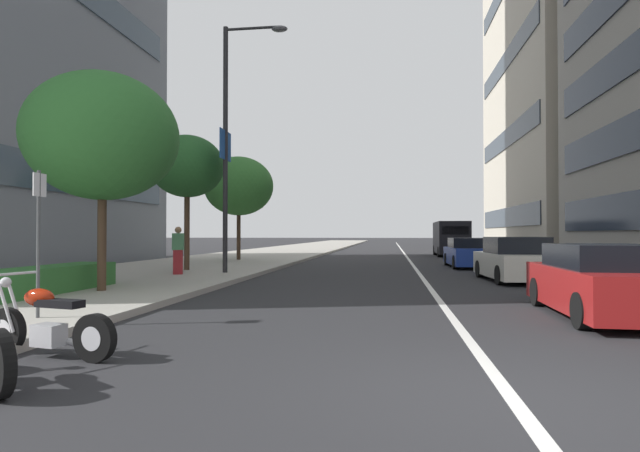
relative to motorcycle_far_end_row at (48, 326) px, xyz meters
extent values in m
plane|color=#262628|center=(-1.06, -5.55, -0.40)|extent=(400.00, 400.00, 0.00)
cube|color=#A39E93|center=(28.94, 4.67, -0.33)|extent=(160.00, 8.36, 0.15)
cube|color=silver|center=(33.94, -5.55, -0.40)|extent=(110.00, 0.16, 0.01)
cylinder|color=black|center=(0.15, 0.71, -0.10)|extent=(0.25, 0.61, 0.60)
cylinder|color=silver|center=(0.15, 0.71, -0.10)|extent=(0.19, 0.32, 0.30)
cylinder|color=black|center=(-0.17, -0.76, -0.10)|extent=(0.25, 0.61, 0.60)
cylinder|color=silver|center=(-0.17, -0.76, -0.10)|extent=(0.19, 0.32, 0.30)
cube|color=silver|center=(-0.01, -0.02, -0.12)|extent=(0.34, 0.43, 0.28)
cube|color=black|center=(-0.05, -0.20, 0.30)|extent=(0.35, 0.67, 0.10)
ellipsoid|color=#991E0A|center=(0.03, 0.14, 0.36)|extent=(0.33, 0.50, 0.24)
cylinder|color=silver|center=(0.07, 0.65, 0.20)|extent=(0.11, 0.32, 0.64)
cylinder|color=silver|center=(0.20, 0.62, 0.20)|extent=(0.11, 0.32, 0.64)
cylinder|color=silver|center=(0.12, 0.56, 0.66)|extent=(0.59, 0.16, 0.04)
sphere|color=silver|center=(0.16, 0.73, 0.54)|extent=(0.14, 0.14, 0.14)
cylinder|color=silver|center=(0.07, -0.33, -0.22)|extent=(0.23, 0.69, 0.16)
cube|color=maroon|center=(4.31, -8.42, 0.14)|extent=(4.30, 1.92, 0.79)
cube|color=black|center=(4.17, -8.41, 0.76)|extent=(2.39, 1.73, 0.45)
cylinder|color=black|center=(5.73, -7.62, -0.09)|extent=(0.63, 0.24, 0.62)
cylinder|color=black|center=(5.69, -9.28, -0.09)|extent=(0.63, 0.24, 0.62)
cylinder|color=black|center=(2.92, -7.55, -0.09)|extent=(0.63, 0.24, 0.62)
cube|color=beige|center=(11.82, -8.56, 0.14)|extent=(4.33, 2.06, 0.79)
cube|color=black|center=(11.68, -8.57, 0.81)|extent=(2.11, 1.80, 0.55)
cylinder|color=black|center=(13.18, -7.64, -0.09)|extent=(0.63, 0.25, 0.62)
cylinder|color=black|center=(13.26, -9.33, -0.09)|extent=(0.63, 0.25, 0.62)
cylinder|color=black|center=(10.38, -7.78, -0.09)|extent=(0.63, 0.25, 0.62)
cylinder|color=black|center=(10.47, -9.47, -0.09)|extent=(0.63, 0.25, 0.62)
cube|color=navy|center=(18.86, -8.10, 0.14)|extent=(4.46, 1.90, 0.78)
cube|color=black|center=(18.93, -8.10, 0.76)|extent=(2.11, 1.72, 0.47)
cylinder|color=black|center=(20.31, -7.25, -0.09)|extent=(0.62, 0.23, 0.62)
cylinder|color=black|center=(20.33, -8.91, -0.09)|extent=(0.62, 0.23, 0.62)
cylinder|color=black|center=(17.38, -7.30, -0.09)|extent=(0.62, 0.23, 0.62)
cylinder|color=black|center=(17.41, -8.96, -0.09)|extent=(0.62, 0.23, 0.62)
cube|color=black|center=(31.38, -8.72, 0.93)|extent=(5.76, 2.15, 2.23)
cube|color=black|center=(28.54, -8.69, 1.42)|extent=(0.06, 1.76, 0.56)
cylinder|color=black|center=(33.34, -7.79, -0.04)|extent=(0.72, 0.27, 0.72)
cylinder|color=black|center=(33.32, -9.69, -0.04)|extent=(0.72, 0.27, 0.72)
cylinder|color=black|center=(29.44, -7.75, -0.04)|extent=(0.72, 0.27, 0.72)
cylinder|color=black|center=(29.42, -9.65, -0.04)|extent=(0.72, 0.27, 0.72)
cylinder|color=#47494C|center=(1.96, 1.61, 1.01)|extent=(0.06, 0.06, 2.54)
cube|color=silver|center=(1.96, 1.60, 2.03)|extent=(0.32, 0.02, 0.40)
cylinder|color=#232326|center=(12.29, 1.71, 4.35)|extent=(0.18, 0.18, 9.22)
cylinder|color=#232326|center=(12.29, 0.68, 8.86)|extent=(0.10, 2.07, 0.10)
ellipsoid|color=slate|center=(12.29, -0.36, 8.78)|extent=(0.44, 0.60, 0.20)
cube|color=#194C99|center=(11.94, 1.71, 4.51)|extent=(0.56, 0.03, 1.10)
cube|color=#194C99|center=(12.64, 1.71, 4.51)|extent=(0.56, 0.03, 1.10)
cube|color=#337033|center=(5.26, 3.99, 0.06)|extent=(4.83, 1.10, 0.64)
cylinder|color=#473323|center=(6.03, 2.88, 0.99)|extent=(0.22, 0.22, 2.49)
ellipsoid|color=#2D6B2D|center=(6.03, 2.88, 3.67)|extent=(3.81, 3.81, 3.24)
cylinder|color=#473323|center=(13.42, 3.67, 1.27)|extent=(0.22, 0.22, 3.06)
ellipsoid|color=#265B28|center=(13.42, 3.67, 3.90)|extent=(2.94, 2.94, 2.50)
cylinder|color=#473323|center=(21.59, 4.01, 1.08)|extent=(0.22, 0.22, 2.67)
ellipsoid|color=#387A33|center=(21.59, 4.01, 3.87)|extent=(3.88, 3.88, 3.30)
cube|color=maroon|center=(11.25, 3.10, 0.18)|extent=(0.32, 0.38, 0.87)
cube|color=#3F724C|center=(11.25, 3.10, 0.91)|extent=(0.36, 0.46, 0.60)
sphere|color=#8C6647|center=(11.25, 3.10, 1.33)|extent=(0.23, 0.23, 0.23)
cube|color=beige|center=(35.75, -22.17, 17.71)|extent=(20.24, 17.16, 36.24)
cube|color=#2D3842|center=(35.75, -13.55, 2.49)|extent=(18.22, 0.08, 1.50)
cube|color=#2D3842|center=(35.75, -13.55, 8.73)|extent=(18.22, 0.08, 1.50)
cube|color=#2D3842|center=(35.75, -13.55, 14.96)|extent=(18.22, 0.08, 1.50)
cube|color=#384756|center=(13.18, 9.81, 3.75)|extent=(21.27, 0.08, 1.50)
camera|label=1|loc=(-6.06, -4.39, 1.18)|focal=28.60mm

